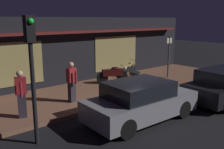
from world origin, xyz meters
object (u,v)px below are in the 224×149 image
Objects in this scene: person_bystander at (72,81)px; trash_bin at (135,81)px; person_photographer at (21,93)px; traffic_light_pole at (31,58)px; sign_post at (169,54)px; motorcycle at (113,74)px; parked_car_near at (140,101)px; bicycle_parked at (131,70)px.

trash_bin is (3.10, -0.55, -0.41)m from person_bystander.
trash_bin is (5.31, -0.20, -0.41)m from person_photographer.
trash_bin is at bearing 16.29° from traffic_light_pole.
sign_post is (6.66, 0.25, 0.48)m from person_bystander.
sign_post reaches higher than motorcycle.
motorcycle is 1.72× the size of trash_bin.
bicycle_parked is at bearing 48.56° from parked_car_near.
sign_post is at bearing -17.60° from motorcycle.
motorcycle is 5.79m from person_photographer.
sign_post is (1.37, -1.69, 1.00)m from bicycle_parked.
traffic_light_pole is (-2.52, -2.20, 1.45)m from person_bystander.
motorcycle is 0.45× the size of traffic_light_pole.
bicycle_parked is 0.36× the size of parked_car_near.
sign_post is at bearing 12.76° from trash_bin.
trash_bin is (-0.23, -1.86, -0.03)m from motorcycle.
person_photographer is at bearing 141.27° from parked_car_near.
person_photographer is 0.46× the size of traffic_light_pole.
parked_car_near is at bearing -71.29° from person_bystander.
person_bystander reaches higher than parked_car_near.
sign_post is 2.58× the size of trash_bin.
parked_car_near is (3.20, -2.57, -0.32)m from person_photographer.
motorcycle is 0.38× the size of parked_car_near.
bicycle_parked is 3.32m from trash_bin.
person_photographer is 2.36m from traffic_light_pole.
trash_bin is 0.26× the size of traffic_light_pole.
traffic_light_pole reaches higher than trash_bin.
motorcycle is 4.83m from parked_car_near.
parked_car_near is (-2.34, -4.23, 0.06)m from motorcycle.
sign_post reaches higher than parked_car_near.
sign_post is at bearing 14.94° from traffic_light_pole.
trash_bin is at bearing -10.13° from person_bystander.
motorcycle is 7.05m from traffic_light_pole.
person_photographer is (-7.49, -2.30, 0.52)m from bicycle_parked.
motorcycle is 3.60m from sign_post.
person_photographer is 1.80× the size of trash_bin.
sign_post is 3.75m from trash_bin.
person_photographer is at bearing -176.09° from sign_post.
parked_car_near is (-2.11, -2.37, 0.08)m from trash_bin.
motorcycle is 3.59m from person_bystander.
traffic_light_pole is at bearing -163.71° from trash_bin.
person_bystander is 1.80× the size of trash_bin.
sign_post is 0.67× the size of traffic_light_pole.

